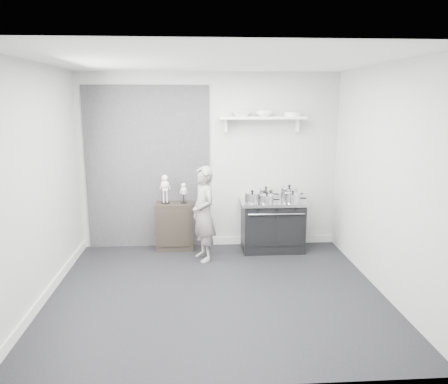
# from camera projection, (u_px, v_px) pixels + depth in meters

# --- Properties ---
(ground) EXTENTS (4.00, 4.00, 0.00)m
(ground) POSITION_uv_depth(u_px,v_px,m) (216.00, 292.00, 5.29)
(ground) COLOR black
(ground) RESTS_ON ground
(room_shell) EXTENTS (4.02, 3.62, 2.71)m
(room_shell) POSITION_uv_depth(u_px,v_px,m) (207.00, 156.00, 5.09)
(room_shell) COLOR #B0B0AE
(room_shell) RESTS_ON ground
(wall_shelf) EXTENTS (1.30, 0.26, 0.24)m
(wall_shelf) POSITION_uv_depth(u_px,v_px,m) (263.00, 118.00, 6.57)
(wall_shelf) COLOR silver
(wall_shelf) RESTS_ON room_shell
(stove) EXTENTS (0.98, 0.61, 0.78)m
(stove) POSITION_uv_depth(u_px,v_px,m) (272.00, 225.00, 6.72)
(stove) COLOR black
(stove) RESTS_ON ground
(side_cabinet) EXTENTS (0.56, 0.33, 0.73)m
(side_cabinet) POSITION_uv_depth(u_px,v_px,m) (175.00, 226.00, 6.75)
(side_cabinet) COLOR black
(side_cabinet) RESTS_ON ground
(child) EXTENTS (0.49, 0.59, 1.37)m
(child) POSITION_uv_depth(u_px,v_px,m) (204.00, 214.00, 6.24)
(child) COLOR gray
(child) RESTS_ON ground
(pot_front_left) EXTENTS (0.32, 0.24, 0.19)m
(pot_front_left) POSITION_uv_depth(u_px,v_px,m) (252.00, 197.00, 6.50)
(pot_front_left) COLOR silver
(pot_front_left) RESTS_ON stove
(pot_back_left) EXTENTS (0.32, 0.23, 0.19)m
(pot_back_left) POSITION_uv_depth(u_px,v_px,m) (266.00, 194.00, 6.76)
(pot_back_left) COLOR silver
(pot_back_left) RESTS_ON stove
(pot_back_right) EXTENTS (0.35, 0.26, 0.23)m
(pot_back_right) POSITION_uv_depth(u_px,v_px,m) (289.00, 193.00, 6.71)
(pot_back_right) COLOR silver
(pot_back_right) RESTS_ON stove
(pot_front_right) EXTENTS (0.31, 0.23, 0.19)m
(pot_front_right) POSITION_uv_depth(u_px,v_px,m) (293.00, 198.00, 6.47)
(pot_front_right) COLOR silver
(pot_front_right) RESTS_ON stove
(pot_front_center) EXTENTS (0.29, 0.20, 0.17)m
(pot_front_center) POSITION_uv_depth(u_px,v_px,m) (267.00, 199.00, 6.43)
(pot_front_center) COLOR silver
(pot_front_center) RESTS_ON stove
(skeleton_full) EXTENTS (0.14, 0.09, 0.51)m
(skeleton_full) POSITION_uv_depth(u_px,v_px,m) (165.00, 187.00, 6.62)
(skeleton_full) COLOR silver
(skeleton_full) RESTS_ON side_cabinet
(skeleton_torso) EXTENTS (0.10, 0.06, 0.36)m
(skeleton_torso) POSITION_uv_depth(u_px,v_px,m) (184.00, 192.00, 6.65)
(skeleton_torso) COLOR silver
(skeleton_torso) RESTS_ON side_cabinet
(bowl_large) EXTENTS (0.29, 0.29, 0.07)m
(bowl_large) POSITION_uv_depth(u_px,v_px,m) (241.00, 114.00, 6.53)
(bowl_large) COLOR white
(bowl_large) RESTS_ON wall_shelf
(bowl_small) EXTENTS (0.27, 0.27, 0.08)m
(bowl_small) POSITION_uv_depth(u_px,v_px,m) (264.00, 114.00, 6.55)
(bowl_small) COLOR white
(bowl_small) RESTS_ON wall_shelf
(plate_stack) EXTENTS (0.26, 0.26, 0.06)m
(plate_stack) POSITION_uv_depth(u_px,v_px,m) (293.00, 114.00, 6.58)
(plate_stack) COLOR white
(plate_stack) RESTS_ON wall_shelf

